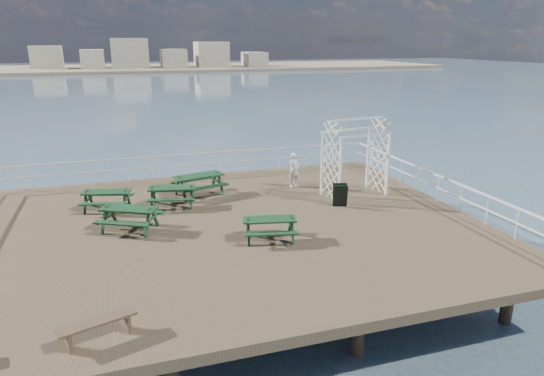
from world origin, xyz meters
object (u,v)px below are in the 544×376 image
Objects in this scene: picnic_table_c at (199,180)px; person at (294,170)px; picnic_table_b at (172,192)px; trellis_arbor at (355,161)px; flat_bench_far at (98,325)px; picnic_table_a at (107,196)px; picnic_table_d at (129,214)px; picnic_table_e at (270,224)px.

person is at bearing -14.78° from picnic_table_c.
picnic_table_b is 1.65m from picnic_table_c.
trellis_arbor is (6.18, -1.96, 0.81)m from picnic_table_c.
picnic_table_b is at bearing 175.57° from person.
picnic_table_c is 10.32m from flat_bench_far.
trellis_arbor is 2.12× the size of person.
person is (7.87, 0.71, 0.22)m from picnic_table_a.
trellis_arbor is at bearing -58.34° from person.
picnic_table_b is 1.20× the size of flat_bench_far.
person is (8.03, 9.50, 0.40)m from flat_bench_far.
person is (5.44, 1.00, 0.21)m from picnic_table_b.
picnic_table_e is (4.30, -2.24, -0.05)m from picnic_table_d.
person reaches higher than picnic_table_b.
trellis_arbor is (7.42, -0.87, 0.88)m from picnic_table_b.
picnic_table_a is 1.07× the size of picnic_table_e.
picnic_table_a is 0.64× the size of trellis_arbor.
picnic_table_d is at bearing 164.10° from picnic_table_e.
picnic_table_b reaches higher than flat_bench_far.
picnic_table_d is at bearing 178.12° from trellis_arbor.
picnic_table_b is at bearing 79.12° from picnic_table_d.
trellis_arbor is (4.81, 3.48, 0.91)m from picnic_table_e.
trellis_arbor reaches higher than picnic_table_b.
picnic_table_b is at bearing 9.12° from picnic_table_a.
picnic_table_c is at bearing 163.93° from person.
picnic_table_c reaches higher than picnic_table_a.
picnic_table_d is at bearing -116.36° from picnic_table_b.
picnic_table_b is at bearing -152.23° from picnic_table_c.
picnic_table_a is at bearing 178.75° from picnic_table_c.
flat_bench_far is 12.62m from trellis_arbor.
picnic_table_e is at bearing 20.07° from flat_bench_far.
picnic_table_a is 2.44m from picnic_table_b.
person is at bearing 126.91° from trellis_arbor.
picnic_table_b is 7.52m from trellis_arbor.
picnic_table_c reaches higher than picnic_table_d.
person is at bearing 22.70° from picnic_table_b.
picnic_table_e is at bearing -153.70° from trellis_arbor.
picnic_table_a is 9.95m from trellis_arbor.
picnic_table_b is 1.06× the size of picnic_table_e.
picnic_table_e is at bearing 0.14° from picnic_table_d.
trellis_arbor reaches higher than picnic_table_d.
picnic_table_d is (0.74, -2.40, 0.04)m from picnic_table_a.
flat_bench_far is at bearing -94.69° from picnic_table_b.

